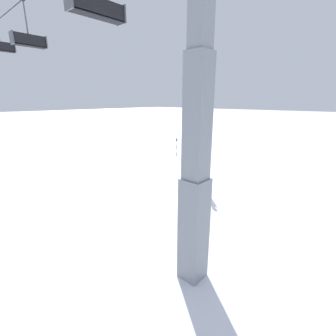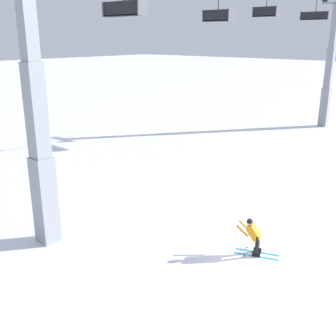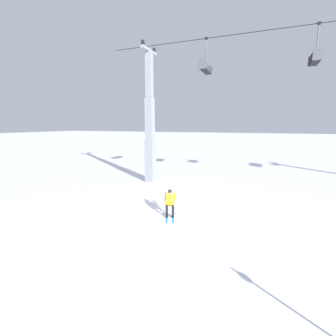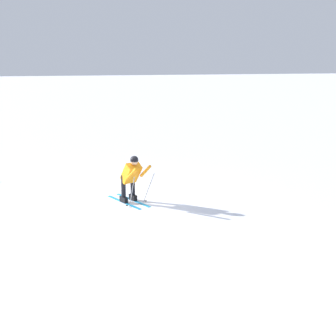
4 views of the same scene
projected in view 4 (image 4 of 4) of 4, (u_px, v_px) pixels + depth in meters
ground_plane at (111, 203)px, 12.60m from camera, size 260.00×260.00×0.00m
skier_carving_main at (131, 176)px, 12.44m from camera, size 1.09×1.71×1.53m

